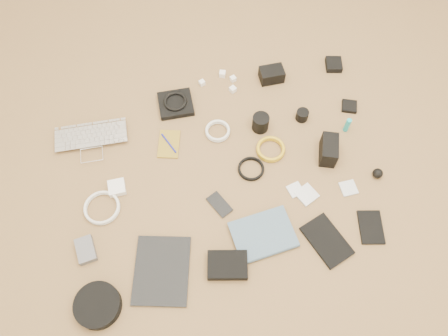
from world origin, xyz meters
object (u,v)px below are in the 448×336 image
object	(u,v)px
dslr_camera	(272,75)
paperback	(271,256)
headphone_case	(98,305)
tablet	(162,270)
laptop	(92,145)
phone	(219,205)

from	to	relation	value
dslr_camera	paperback	distance (m)	0.91
headphone_case	tablet	bearing A→B (deg)	14.73
tablet	dslr_camera	bearing A→B (deg)	64.88
headphone_case	dslr_camera	bearing A→B (deg)	41.01
laptop	headphone_case	distance (m)	0.72
laptop	phone	bearing A→B (deg)	-36.88
phone	laptop	bearing A→B (deg)	114.30
phone	paperback	bearing A→B (deg)	-86.24
headphone_case	paperback	world-z (taller)	headphone_case
dslr_camera	tablet	world-z (taller)	dslr_camera
dslr_camera	phone	bearing A→B (deg)	-123.11
laptop	paperback	distance (m)	0.95
dslr_camera	tablet	bearing A→B (deg)	-129.19
dslr_camera	headphone_case	bearing A→B (deg)	-135.53
laptop	tablet	world-z (taller)	laptop
paperback	phone	bearing A→B (deg)	24.30
laptop	dslr_camera	distance (m)	0.92
dslr_camera	laptop	bearing A→B (deg)	-167.75
laptop	dslr_camera	xyz separation A→B (m)	(0.91, 0.14, 0.02)
headphone_case	paperback	size ratio (longest dim) A/B	0.71
headphone_case	paperback	distance (m)	0.69
tablet	headphone_case	size ratio (longest dim) A/B	1.58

